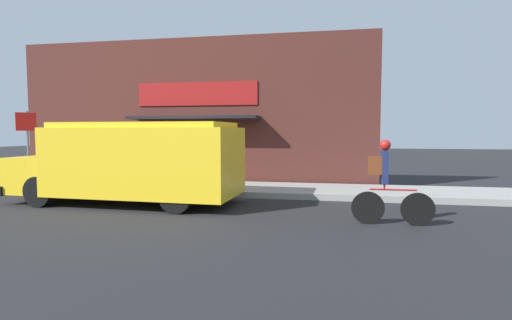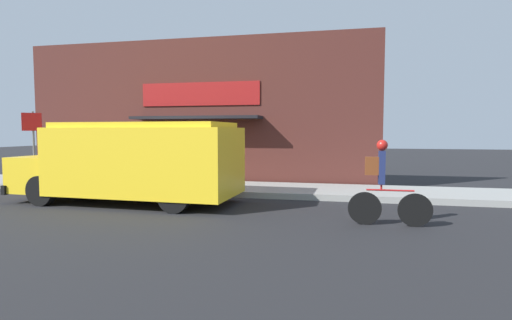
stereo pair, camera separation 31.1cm
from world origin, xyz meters
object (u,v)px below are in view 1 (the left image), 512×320
object	(u,v)px
school_bus	(134,161)
stop_sign_post	(27,135)
trash_bin	(171,170)
cyclist	(387,184)

from	to	relation	value
school_bus	stop_sign_post	world-z (taller)	stop_sign_post
school_bus	stop_sign_post	bearing A→B (deg)	159.25
stop_sign_post	trash_bin	size ratio (longest dim) A/B	2.82
cyclist	stop_sign_post	world-z (taller)	stop_sign_post
cyclist	trash_bin	bearing A→B (deg)	146.18
stop_sign_post	trash_bin	xyz separation A→B (m)	(4.69, 0.86, -1.17)
cyclist	stop_sign_post	xyz separation A→B (m)	(-11.03, 3.24, 0.93)
cyclist	trash_bin	distance (m)	7.55
cyclist	stop_sign_post	size ratio (longest dim) A/B	0.72
school_bus	cyclist	xyz separation A→B (m)	(6.13, -1.20, -0.27)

